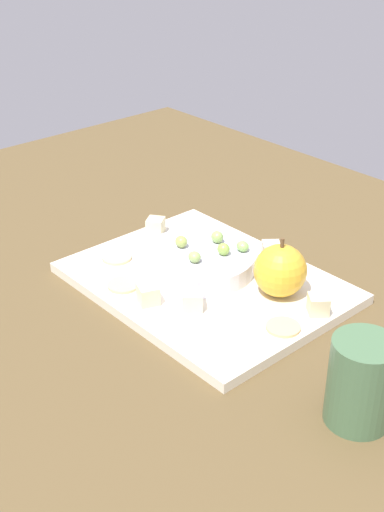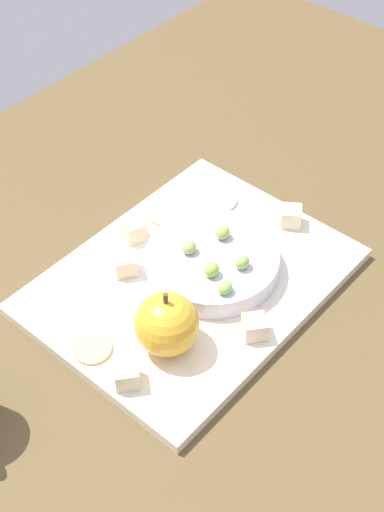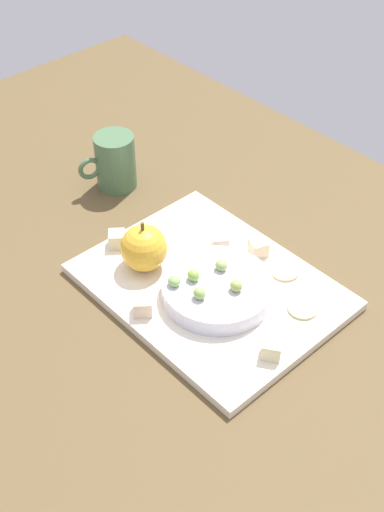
# 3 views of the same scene
# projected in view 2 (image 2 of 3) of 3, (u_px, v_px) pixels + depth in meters

# --- Properties ---
(table) EXTENTS (1.44, 0.94, 0.03)m
(table) POSITION_uv_depth(u_px,v_px,m) (183.00, 327.00, 0.84)
(table) COLOR brown
(table) RESTS_ON ground
(platter) EXTENTS (0.35, 0.27, 0.01)m
(platter) POSITION_uv_depth(u_px,v_px,m) (191.00, 281.00, 0.85)
(platter) COLOR #EDE5CF
(platter) RESTS_ON table
(serving_dish) EXTENTS (0.15, 0.15, 0.03)m
(serving_dish) POSITION_uv_depth(u_px,v_px,m) (212.00, 261.00, 0.85)
(serving_dish) COLOR silver
(serving_dish) RESTS_ON platter
(apple_whole) EXTENTS (0.07, 0.07, 0.07)m
(apple_whole) POSITION_uv_depth(u_px,v_px,m) (167.00, 324.00, 0.76)
(apple_whole) COLOR gold
(apple_whole) RESTS_ON platter
(apple_stem) EXTENTS (0.01, 0.00, 0.01)m
(apple_stem) POSITION_uv_depth(u_px,v_px,m) (166.00, 298.00, 0.73)
(apple_stem) COLOR brown
(apple_stem) RESTS_ON apple_whole
(cheese_cube_0) EXTENTS (0.03, 0.03, 0.02)m
(cheese_cube_0) POSITION_uv_depth(u_px,v_px,m) (127.00, 376.00, 0.74)
(cheese_cube_0) COLOR beige
(cheese_cube_0) RESTS_ON platter
(cheese_cube_1) EXTENTS (0.03, 0.03, 0.02)m
(cheese_cube_1) POSITION_uv_depth(u_px,v_px,m) (291.00, 216.00, 0.90)
(cheese_cube_1) COLOR beige
(cheese_cube_1) RESTS_ON platter
(cheese_cube_2) EXTENTS (0.03, 0.03, 0.02)m
(cheese_cube_2) POSITION_uv_depth(u_px,v_px,m) (123.00, 266.00, 0.84)
(cheese_cube_2) COLOR beige
(cheese_cube_2) RESTS_ON platter
(cheese_cube_3) EXTENTS (0.03, 0.03, 0.02)m
(cheese_cube_3) POSITION_uv_depth(u_px,v_px,m) (134.00, 230.00, 0.89)
(cheese_cube_3) COLOR beige
(cheese_cube_3) RESTS_ON platter
(cheese_cube_4) EXTENTS (0.03, 0.03, 0.02)m
(cheese_cube_4) POSITION_uv_depth(u_px,v_px,m) (254.00, 327.00, 0.78)
(cheese_cube_4) COLOR beige
(cheese_cube_4) RESTS_ON platter
(cracker_0) EXTENTS (0.04, 0.04, 0.00)m
(cracker_0) POSITION_uv_depth(u_px,v_px,m) (164.00, 214.00, 0.92)
(cracker_0) COLOR #DCB984
(cracker_0) RESTS_ON platter
(cracker_1) EXTENTS (0.04, 0.04, 0.00)m
(cracker_1) POSITION_uv_depth(u_px,v_px,m) (92.00, 349.00, 0.77)
(cracker_1) COLOR #E5BC7B
(cracker_1) RESTS_ON platter
(cracker_2) EXTENTS (0.04, 0.04, 0.00)m
(cracker_2) POSITION_uv_depth(u_px,v_px,m) (221.00, 201.00, 0.94)
(cracker_2) COLOR #D5BD89
(cracker_2) RESTS_ON platter
(grape_0) EXTENTS (0.02, 0.02, 0.02)m
(grape_0) POSITION_uv_depth(u_px,v_px,m) (212.00, 270.00, 0.81)
(grape_0) COLOR #8CB64A
(grape_0) RESTS_ON serving_dish
(grape_1) EXTENTS (0.02, 0.02, 0.02)m
(grape_1) POSITION_uv_depth(u_px,v_px,m) (189.00, 247.00, 0.84)
(grape_1) COLOR #92B15E
(grape_1) RESTS_ON serving_dish
(grape_2) EXTENTS (0.02, 0.02, 0.02)m
(grape_2) POSITION_uv_depth(u_px,v_px,m) (223.00, 233.00, 0.85)
(grape_2) COLOR #9AAF52
(grape_2) RESTS_ON serving_dish
(grape_3) EXTENTS (0.02, 0.02, 0.01)m
(grape_3) POSITION_uv_depth(u_px,v_px,m) (225.00, 287.00, 0.79)
(grape_3) COLOR #8BC360
(grape_3) RESTS_ON serving_dish
(grape_4) EXTENTS (0.02, 0.02, 0.02)m
(grape_4) POSITION_uv_depth(u_px,v_px,m) (242.00, 262.00, 0.82)
(grape_4) COLOR #91B85C
(grape_4) RESTS_ON serving_dish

